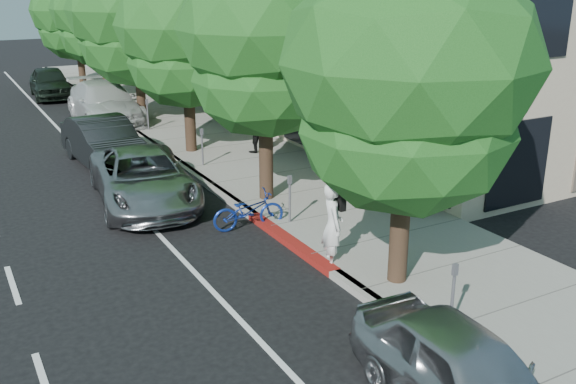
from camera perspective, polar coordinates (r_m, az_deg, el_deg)
ground at (r=14.90m, az=2.07°, el=-6.03°), size 120.00×120.00×0.00m
sidewalk at (r=22.53m, az=-3.41°, el=2.83°), size 4.60×56.00×0.15m
curb at (r=21.68m, az=-8.90°, el=1.99°), size 0.30×56.00×0.15m
curb_red_segment at (r=15.66m, az=0.18°, el=-4.44°), size 0.32×4.00×0.15m
storefront_building at (r=34.03m, az=0.32°, el=14.13°), size 10.00×36.00×7.00m
street_tree_0 at (r=12.53m, az=10.74°, el=10.81°), size 5.03×5.03×7.56m
street_tree_1 at (r=17.52m, az=-2.09°, el=13.93°), size 4.73×4.73×7.73m
street_tree_2 at (r=23.03m, az=-9.11°, el=14.23°), size 4.87×4.87×7.43m
street_tree_3 at (r=28.71m, az=-13.47°, el=15.32°), size 5.73×5.73×8.02m
street_tree_4 at (r=34.52m, az=-16.33°, el=15.23°), size 4.95×4.95×7.51m
street_tree_5 at (r=40.39m, az=-18.34°, el=15.03°), size 5.20×5.20×7.18m
cyclist at (r=14.26m, az=3.98°, el=-2.97°), size 0.65×0.82×1.95m
bicycle at (r=16.50m, az=-3.54°, el=-1.67°), size 1.95×0.91×0.99m
silver_suv at (r=18.68m, az=-12.77°, el=1.22°), size 3.19×5.76×1.53m
dark_sedan at (r=22.79m, az=-16.00°, el=4.25°), size 2.06×5.07×1.64m
white_pickup at (r=29.65m, az=-15.98°, el=7.61°), size 2.54×6.09×1.76m
dark_suv_far at (r=36.87m, az=-20.39°, el=9.12°), size 2.18×4.83×1.61m
near_car_a at (r=10.05m, az=15.39°, el=-15.39°), size 1.83×4.23×1.42m
pedestrian at (r=23.11m, az=-2.98°, el=5.68°), size 0.93×0.76×1.75m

